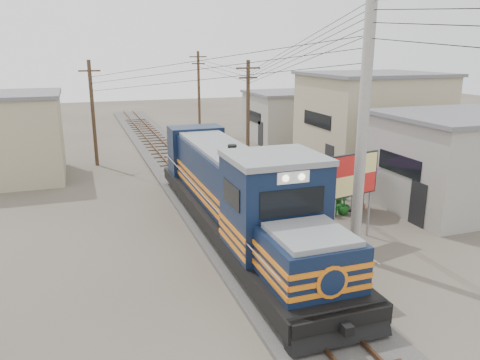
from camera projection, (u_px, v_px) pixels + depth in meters
name	position (u px, v px, depth m)	size (l,w,h in m)	color
ground	(264.00, 265.00, 17.18)	(120.00, 120.00, 0.00)	#473F35
ballast	(197.00, 189.00, 26.25)	(3.60, 70.00, 0.16)	#595651
track	(197.00, 186.00, 26.20)	(1.15, 70.00, 0.12)	#51331E
locomotive	(237.00, 195.00, 19.42)	(3.11, 16.93, 4.20)	black
utility_pole_main	(363.00, 127.00, 16.48)	(0.40, 0.40, 10.00)	#9E9B93
wooden_pole_mid	(248.00, 113.00, 30.34)	(1.60, 0.24, 7.00)	#4C3826
wooden_pole_far	(199.00, 91.00, 43.10)	(1.60, 0.24, 7.50)	#4C3826
wooden_pole_left	(93.00, 111.00, 30.98)	(1.60, 0.24, 7.00)	#4C3826
power_lines	(198.00, 51.00, 22.82)	(9.65, 19.00, 3.30)	black
shophouse_front	(459.00, 161.00, 22.91)	(7.35, 6.30, 4.70)	gray
shophouse_mid	(371.00, 120.00, 31.21)	(8.40, 7.35, 6.20)	tan
shophouse_back	(287.00, 116.00, 40.10)	(6.30, 6.30, 4.20)	gray
shophouse_left	(8.00, 137.00, 27.86)	(6.30, 6.30, 5.20)	tan
billboard	(354.00, 177.00, 18.63)	(2.36, 0.62, 3.70)	#99999E
market_umbrella	(354.00, 163.00, 22.29)	(3.26, 3.26, 2.73)	black
vendor	(334.00, 183.00, 24.82)	(0.59, 0.39, 1.62)	black
plant_nursery	(321.00, 202.00, 22.76)	(3.29, 3.14, 1.08)	#185419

